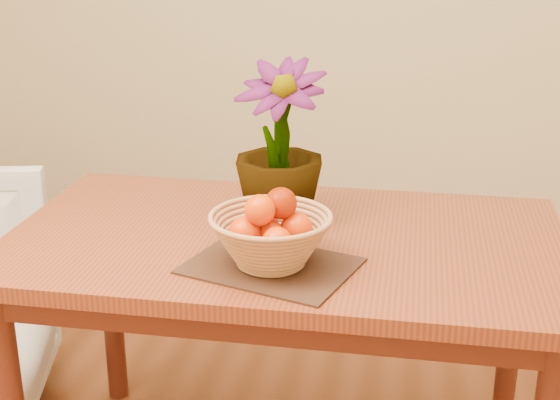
# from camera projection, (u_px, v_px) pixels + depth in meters

# --- Properties ---
(table) EXTENTS (1.40, 0.80, 0.75)m
(table) POSITION_uv_depth(u_px,v_px,m) (285.00, 267.00, 1.99)
(table) COLOR maroon
(table) RESTS_ON floor
(placemat) EXTENTS (0.43, 0.37, 0.01)m
(placemat) POSITION_uv_depth(u_px,v_px,m) (271.00, 266.00, 1.78)
(placemat) COLOR #381F14
(placemat) RESTS_ON table
(wicker_basket) EXTENTS (0.28, 0.28, 0.12)m
(wicker_basket) POSITION_uv_depth(u_px,v_px,m) (271.00, 242.00, 1.76)
(wicker_basket) COLOR #BD804F
(wicker_basket) RESTS_ON placemat
(orange_pile) EXTENTS (0.18, 0.18, 0.13)m
(orange_pile) POSITION_uv_depth(u_px,v_px,m) (272.00, 221.00, 1.75)
(orange_pile) COLOR #DD3803
(orange_pile) RESTS_ON wicker_basket
(potted_plant) EXTENTS (0.26, 0.26, 0.42)m
(potted_plant) POSITION_uv_depth(u_px,v_px,m) (279.00, 143.00, 2.00)
(potted_plant) COLOR #194513
(potted_plant) RESTS_ON table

